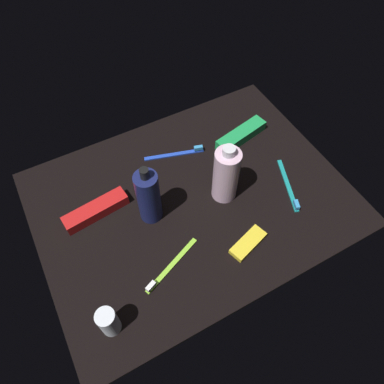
% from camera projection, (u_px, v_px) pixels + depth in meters
% --- Properties ---
extents(ground_plane, '(0.84, 0.64, 0.01)m').
position_uv_depth(ground_plane, '(192.00, 199.00, 1.00)').
color(ground_plane, black).
extents(lotion_bottle, '(0.06, 0.06, 0.19)m').
position_uv_depth(lotion_bottle, '(149.00, 197.00, 0.90)').
color(lotion_bottle, '#181E50').
rests_on(lotion_bottle, ground_plane).
extents(bodywash_bottle, '(0.07, 0.07, 0.19)m').
position_uv_depth(bodywash_bottle, '(226.00, 175.00, 0.93)').
color(bodywash_bottle, silver).
rests_on(bodywash_bottle, ground_plane).
extents(deodorant_stick, '(0.04, 0.04, 0.09)m').
position_uv_depth(deodorant_stick, '(108.00, 322.00, 0.77)').
color(deodorant_stick, silver).
rests_on(deodorant_stick, ground_plane).
extents(toothbrush_teal, '(0.08, 0.17, 0.02)m').
position_uv_depth(toothbrush_teal, '(289.00, 187.00, 1.01)').
color(toothbrush_teal, teal).
rests_on(toothbrush_teal, ground_plane).
extents(toothbrush_blue, '(0.18, 0.06, 0.02)m').
position_uv_depth(toothbrush_blue, '(178.00, 153.00, 1.08)').
color(toothbrush_blue, blue).
rests_on(toothbrush_blue, ground_plane).
extents(toothbrush_lime, '(0.17, 0.08, 0.02)m').
position_uv_depth(toothbrush_lime, '(169.00, 268.00, 0.87)').
color(toothbrush_lime, '#8CD133').
rests_on(toothbrush_lime, ground_plane).
extents(toothpaste_box_red, '(0.18, 0.06, 0.03)m').
position_uv_depth(toothpaste_box_red, '(96.00, 210.00, 0.96)').
color(toothpaste_box_red, red).
rests_on(toothpaste_box_red, ground_plane).
extents(toothpaste_box_green, '(0.18, 0.08, 0.03)m').
position_uv_depth(toothpaste_box_green, '(241.00, 135.00, 1.11)').
color(toothpaste_box_green, green).
rests_on(toothpaste_box_green, ground_plane).
extents(snack_bar_yellow, '(0.11, 0.07, 0.01)m').
position_uv_depth(snack_bar_yellow, '(248.00, 243.00, 0.91)').
color(snack_bar_yellow, yellow).
rests_on(snack_bar_yellow, ground_plane).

